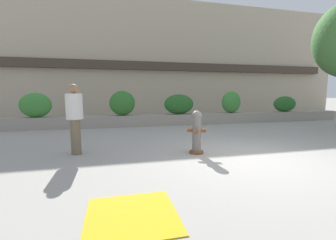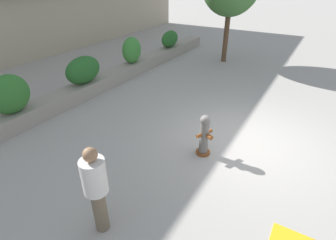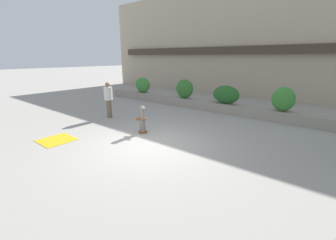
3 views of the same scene
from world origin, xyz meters
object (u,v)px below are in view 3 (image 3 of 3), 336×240
(hedge_bush_0, at_px, (143,85))
(hedge_bush_1, at_px, (185,89))
(hedge_bush_3, at_px, (283,99))
(fire_hydrant, at_px, (142,119))
(hedge_bush_2, at_px, (226,95))
(pedestrian, at_px, (108,98))

(hedge_bush_0, relative_size, hedge_bush_1, 1.09)
(hedge_bush_3, height_order, fire_hydrant, hedge_bush_3)
(hedge_bush_2, height_order, pedestrian, pedestrian)
(hedge_bush_1, height_order, pedestrian, pedestrian)
(hedge_bush_2, bearing_deg, pedestrian, -131.35)
(hedge_bush_0, xyz_separation_m, hedge_bush_3, (8.98, 0.00, 0.04))
(hedge_bush_0, relative_size, pedestrian, 0.72)
(hedge_bush_3, bearing_deg, hedge_bush_0, 180.00)
(pedestrian, bearing_deg, hedge_bush_0, 116.16)
(hedge_bush_0, bearing_deg, hedge_bush_2, 0.00)
(hedge_bush_1, distance_m, fire_hydrant, 5.42)
(hedge_bush_3, distance_m, fire_hydrant, 6.43)
(hedge_bush_0, bearing_deg, fire_hydrant, -44.98)
(hedge_bush_0, distance_m, fire_hydrant, 7.30)
(fire_hydrant, bearing_deg, hedge_bush_2, 78.43)
(hedge_bush_2, distance_m, fire_hydrant, 5.27)
(hedge_bush_1, bearing_deg, hedge_bush_0, 180.00)
(hedge_bush_0, xyz_separation_m, fire_hydrant, (5.15, -5.15, -0.46))
(hedge_bush_3, bearing_deg, pedestrian, -146.17)
(hedge_bush_0, height_order, hedge_bush_2, hedge_bush_0)
(hedge_bush_2, relative_size, pedestrian, 0.84)
(hedge_bush_3, distance_m, pedestrian, 8.13)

